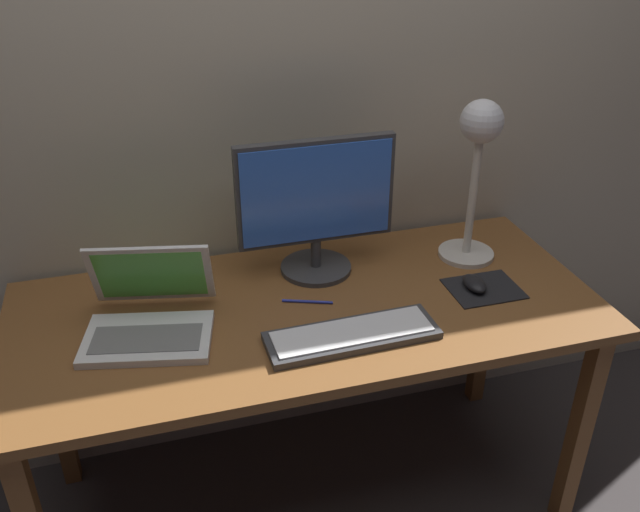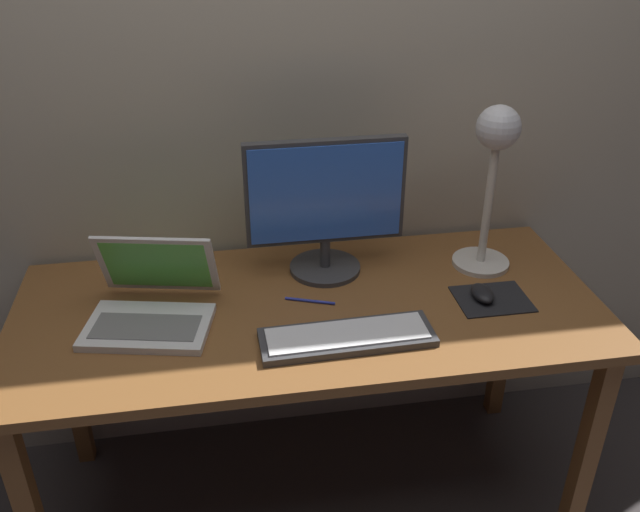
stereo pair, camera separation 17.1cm
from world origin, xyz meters
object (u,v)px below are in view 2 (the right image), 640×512
at_px(keyboard_main, 347,337).
at_px(mouse, 482,293).
at_px(laptop, 152,297).
at_px(pen, 310,301).
at_px(desk_lamp, 494,159).
at_px(monitor, 325,203).

bearing_deg(keyboard_main, mouse, 17.42).
bearing_deg(mouse, laptop, 175.82).
distance_m(mouse, pen, 0.48).
bearing_deg(mouse, pen, 172.33).
xyz_separation_m(laptop, mouse, (0.89, -0.07, -0.04)).
bearing_deg(pen, keyboard_main, -71.00).
relative_size(keyboard_main, desk_lamp, 0.91).
bearing_deg(monitor, pen, -113.19).
xyz_separation_m(keyboard_main, laptop, (-0.48, 0.19, 0.05)).
relative_size(desk_lamp, mouse, 5.10).
relative_size(keyboard_main, mouse, 4.62).
xyz_separation_m(mouse, pen, (-0.47, 0.06, -0.02)).
height_order(monitor, laptop, monitor).
relative_size(monitor, laptop, 1.23).
distance_m(monitor, mouse, 0.50).
distance_m(monitor, keyboard_main, 0.41).
relative_size(monitor, mouse, 4.72).
bearing_deg(desk_lamp, laptop, -172.85).
bearing_deg(laptop, desk_lamp, 7.15).
xyz_separation_m(laptop, desk_lamp, (0.96, 0.12, 0.28)).
bearing_deg(monitor, desk_lamp, -5.27).
relative_size(monitor, desk_lamp, 0.92).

